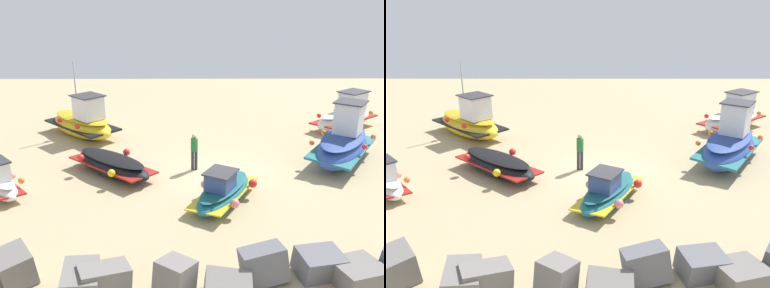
# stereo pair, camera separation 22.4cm
# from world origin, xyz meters

# --- Properties ---
(ground_plane) EXTENTS (47.82, 47.82, 0.00)m
(ground_plane) POSITION_xyz_m (0.00, 0.00, 0.00)
(ground_plane) COLOR tan
(fishing_boat_0) EXTENTS (4.47, 4.14, 1.02)m
(fishing_boat_0) POSITION_xyz_m (4.77, 0.11, 0.48)
(fishing_boat_0) COLOR black
(fishing_boat_0) RESTS_ON ground_plane
(fishing_boat_1) EXTENTS (4.73, 5.56, 2.98)m
(fishing_boat_1) POSITION_xyz_m (-6.20, -1.40, 0.90)
(fishing_boat_1) COLOR #2D4C9E
(fishing_boat_1) RESTS_ON ground_plane
(fishing_boat_3) EXTENTS (5.10, 5.00, 4.32)m
(fishing_boat_3) POSITION_xyz_m (7.43, -5.47, 0.83)
(fishing_boat_3) COLOR gold
(fishing_boat_3) RESTS_ON ground_plane
(fishing_boat_4) EXTENTS (4.97, 4.35, 2.29)m
(fishing_boat_4) POSITION_xyz_m (-8.37, -6.90, 0.76)
(fishing_boat_4) COLOR white
(fishing_boat_4) RESTS_ON ground_plane
(fishing_boat_5) EXTENTS (3.18, 4.10, 1.48)m
(fishing_boat_5) POSITION_xyz_m (-0.05, 2.84, 0.48)
(fishing_boat_5) COLOR #1E6670
(fishing_boat_5) RESTS_ON ground_plane
(person_walking) EXTENTS (0.32, 0.32, 1.77)m
(person_walking) POSITION_xyz_m (1.05, -0.41, 1.02)
(person_walking) COLOR #2D2D38
(person_walking) RESTS_ON ground_plane
(breakwater_rocks) EXTENTS (18.32, 2.65, 1.27)m
(breakwater_rocks) POSITION_xyz_m (-0.29, 7.80, 0.42)
(breakwater_rocks) COLOR #4C5156
(breakwater_rocks) RESTS_ON ground_plane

